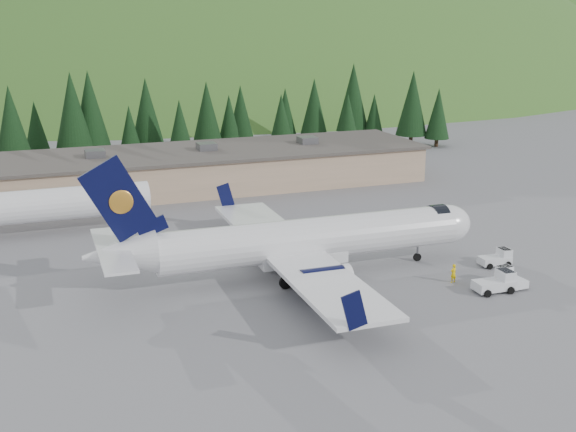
{
  "coord_description": "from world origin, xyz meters",
  "views": [
    {
      "loc": [
        -23.98,
        -57.96,
        23.03
      ],
      "look_at": [
        0.0,
        6.0,
        4.0
      ],
      "focal_mm": 45.0,
      "sensor_mm": 36.0,
      "label": 1
    }
  ],
  "objects_px": {
    "baggage_tug_a": "(497,282)",
    "ramp_worker": "(453,273)",
    "airliner": "(300,241)",
    "baggage_tug_c": "(509,278)",
    "terminal_building": "(172,170)",
    "second_airliner": "(18,206)",
    "baggage_tug_b": "(497,258)"
  },
  "relations": [
    {
      "from": "baggage_tug_b",
      "to": "baggage_tug_c",
      "type": "relative_size",
      "value": 1.03
    },
    {
      "from": "airliner",
      "to": "baggage_tug_c",
      "type": "relative_size",
      "value": 12.34
    },
    {
      "from": "second_airliner",
      "to": "terminal_building",
      "type": "height_order",
      "value": "second_airliner"
    },
    {
      "from": "baggage_tug_b",
      "to": "baggage_tug_c",
      "type": "bearing_deg",
      "value": -112.06
    },
    {
      "from": "baggage_tug_a",
      "to": "baggage_tug_b",
      "type": "distance_m",
      "value": 7.05
    },
    {
      "from": "terminal_building",
      "to": "ramp_worker",
      "type": "bearing_deg",
      "value": -70.12
    },
    {
      "from": "terminal_building",
      "to": "second_airliner",
      "type": "bearing_deg",
      "value": -141.22
    },
    {
      "from": "airliner",
      "to": "ramp_worker",
      "type": "relative_size",
      "value": 21.35
    },
    {
      "from": "airliner",
      "to": "baggage_tug_b",
      "type": "relative_size",
      "value": 11.98
    },
    {
      "from": "airliner",
      "to": "ramp_worker",
      "type": "bearing_deg",
      "value": -27.09
    },
    {
      "from": "baggage_tug_a",
      "to": "second_airliner",
      "type": "bearing_deg",
      "value": 142.4
    },
    {
      "from": "ramp_worker",
      "to": "terminal_building",
      "type": "bearing_deg",
      "value": -79.7
    },
    {
      "from": "second_airliner",
      "to": "baggage_tug_a",
      "type": "relative_size",
      "value": 7.86
    },
    {
      "from": "baggage_tug_b",
      "to": "ramp_worker",
      "type": "bearing_deg",
      "value": -155.85
    },
    {
      "from": "baggage_tug_a",
      "to": "baggage_tug_c",
      "type": "distance_m",
      "value": 2.13
    },
    {
      "from": "airliner",
      "to": "baggage_tug_b",
      "type": "height_order",
      "value": "airliner"
    },
    {
      "from": "baggage_tug_a",
      "to": "baggage_tug_b",
      "type": "height_order",
      "value": "baggage_tug_a"
    },
    {
      "from": "baggage_tug_a",
      "to": "baggage_tug_c",
      "type": "xyz_separation_m",
      "value": [
        1.95,
        0.86,
        -0.13
      ]
    },
    {
      "from": "baggage_tug_a",
      "to": "baggage_tug_b",
      "type": "relative_size",
      "value": 1.14
    },
    {
      "from": "baggage_tug_c",
      "to": "ramp_worker",
      "type": "xyz_separation_m",
      "value": [
        -4.26,
        2.3,
        0.17
      ]
    },
    {
      "from": "second_airliner",
      "to": "terminal_building",
      "type": "bearing_deg",
      "value": 38.78
    },
    {
      "from": "terminal_building",
      "to": "baggage_tug_c",
      "type": "bearing_deg",
      "value": -66.5
    },
    {
      "from": "second_airliner",
      "to": "baggage_tug_c",
      "type": "bearing_deg",
      "value": -37.4
    },
    {
      "from": "second_airliner",
      "to": "airliner",
      "type": "bearing_deg",
      "value": -42.67
    },
    {
      "from": "second_airliner",
      "to": "baggage_tug_a",
      "type": "distance_m",
      "value": 49.76
    },
    {
      "from": "airliner",
      "to": "baggage_tug_b",
      "type": "bearing_deg",
      "value": -11.06
    },
    {
      "from": "baggage_tug_a",
      "to": "terminal_building",
      "type": "height_order",
      "value": "terminal_building"
    },
    {
      "from": "airliner",
      "to": "baggage_tug_c",
      "type": "height_order",
      "value": "airliner"
    },
    {
      "from": "second_airliner",
      "to": "ramp_worker",
      "type": "height_order",
      "value": "second_airliner"
    },
    {
      "from": "baggage_tug_a",
      "to": "ramp_worker",
      "type": "height_order",
      "value": "baggage_tug_a"
    },
    {
      "from": "baggage_tug_a",
      "to": "terminal_building",
      "type": "bearing_deg",
      "value": 113.07
    },
    {
      "from": "baggage_tug_c",
      "to": "ramp_worker",
      "type": "bearing_deg",
      "value": 57.93
    }
  ]
}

